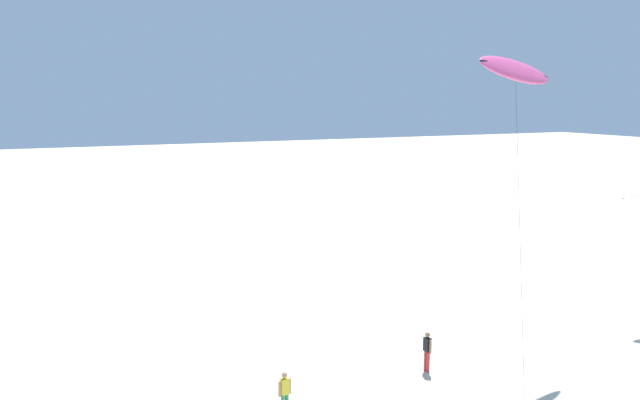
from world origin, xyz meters
name	(u,v)px	position (x,y,z in m)	size (l,w,h in m)	color
flying_kite_3	(516,71)	(12.93, 21.33, 12.17)	(4.87, 4.68, 13.03)	#EA5193
person_near_left	(285,392)	(1.86, 19.72, 0.92)	(0.50, 0.25, 1.67)	#338E56
person_mid_field	(427,350)	(8.48, 20.70, 0.92)	(0.22, 0.51, 1.68)	red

